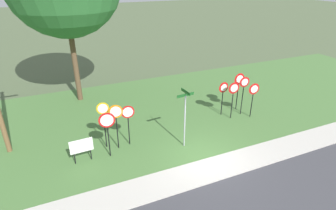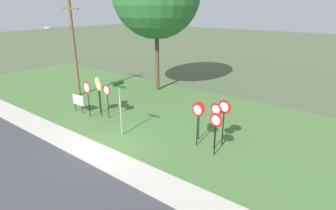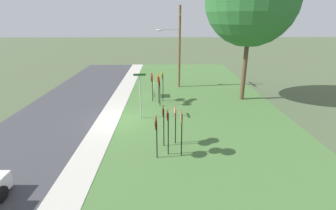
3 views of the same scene
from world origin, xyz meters
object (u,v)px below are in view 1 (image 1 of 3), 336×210
at_px(yield_sign_near_right, 223,91).
at_px(yield_sign_far_left, 234,92).
at_px(yield_sign_center, 254,92).
at_px(stop_sign_far_left, 104,116).
at_px(stop_sign_far_center, 116,117).
at_px(yield_sign_far_right, 244,87).
at_px(yield_sign_near_left, 239,83).
at_px(stop_sign_near_left, 128,117).
at_px(stop_sign_near_right, 107,125).
at_px(street_name_post, 185,114).
at_px(notice_board, 82,147).

relative_size(yield_sign_near_right, yield_sign_far_left, 0.93).
height_order(yield_sign_near_right, yield_sign_center, yield_sign_center).
distance_m(stop_sign_far_left, yield_sign_far_left, 7.91).
relative_size(stop_sign_far_center, yield_sign_far_right, 0.98).
bearing_deg(stop_sign_far_center, yield_sign_near_left, 19.82).
distance_m(yield_sign_near_left, yield_sign_far_left, 1.38).
xyz_separation_m(stop_sign_near_left, yield_sign_far_left, (6.73, 0.30, 0.15)).
relative_size(stop_sign_near_right, stop_sign_far_center, 0.98).
xyz_separation_m(yield_sign_near_left, yield_sign_near_right, (-1.34, -0.24, -0.25)).
relative_size(stop_sign_near_right, yield_sign_near_right, 1.09).
distance_m(stop_sign_near_left, yield_sign_center, 7.98).
height_order(stop_sign_far_center, street_name_post, street_name_post).
bearing_deg(stop_sign_near_left, stop_sign_near_right, -145.82).
bearing_deg(stop_sign_near_right, yield_sign_near_left, 18.28).
bearing_deg(yield_sign_near_right, yield_sign_center, -35.61).
xyz_separation_m(stop_sign_far_left, street_name_post, (3.81, -1.52, 0.02)).
height_order(stop_sign_near_left, yield_sign_center, stop_sign_near_left).
xyz_separation_m(yield_sign_far_right, street_name_post, (-5.04, -1.80, -0.02)).
bearing_deg(yield_sign_center, yield_sign_near_right, 153.31).
relative_size(stop_sign_far_center, notice_board, 2.01).
bearing_deg(stop_sign_near_right, yield_sign_near_right, 18.49).
distance_m(stop_sign_near_right, stop_sign_far_left, 0.89).
bearing_deg(yield_sign_center, stop_sign_near_right, -170.21).
height_order(stop_sign_near_right, street_name_post, street_name_post).
xyz_separation_m(yield_sign_far_left, notice_board, (-9.23, -0.83, -0.98)).
bearing_deg(notice_board, stop_sign_near_left, 9.36).
xyz_separation_m(stop_sign_far_center, yield_sign_center, (8.61, 0.05, -0.13)).
height_order(yield_sign_near_right, notice_board, yield_sign_near_right).
distance_m(stop_sign_near_right, yield_sign_center, 9.20).
distance_m(stop_sign_near_left, yield_sign_near_right, 6.50).
bearing_deg(stop_sign_far_left, yield_sign_far_left, 7.89).
height_order(stop_sign_far_center, yield_sign_far_left, stop_sign_far_center).
bearing_deg(yield_sign_near_left, yield_sign_far_right, -98.56).
relative_size(stop_sign_far_center, yield_sign_near_right, 1.12).
bearing_deg(stop_sign_near_left, street_name_post, -19.70).
distance_m(stop_sign_far_center, yield_sign_near_left, 8.51).
height_order(yield_sign_near_left, street_name_post, street_name_post).
bearing_deg(stop_sign_far_center, yield_sign_near_right, 19.51).
bearing_deg(yield_sign_near_right, stop_sign_far_left, -177.58).
distance_m(yield_sign_near_right, yield_sign_far_right, 1.31).
xyz_separation_m(stop_sign_near_right, street_name_post, (3.82, -0.64, 0.09)).
height_order(stop_sign_near_left, stop_sign_far_left, stop_sign_far_left).
xyz_separation_m(stop_sign_far_center, yield_sign_near_right, (7.07, 1.04, -0.16)).
bearing_deg(yield_sign_far_right, street_name_post, -153.14).
bearing_deg(yield_sign_far_left, yield_sign_far_right, 18.03).
bearing_deg(yield_sign_center, yield_sign_near_left, 105.34).
distance_m(stop_sign_far_left, notice_board, 1.84).
bearing_deg(yield_sign_far_left, yield_sign_center, -11.03).
relative_size(stop_sign_far_left, notice_board, 2.08).
xyz_separation_m(stop_sign_near_right, yield_sign_far_left, (7.92, 0.94, 0.02)).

